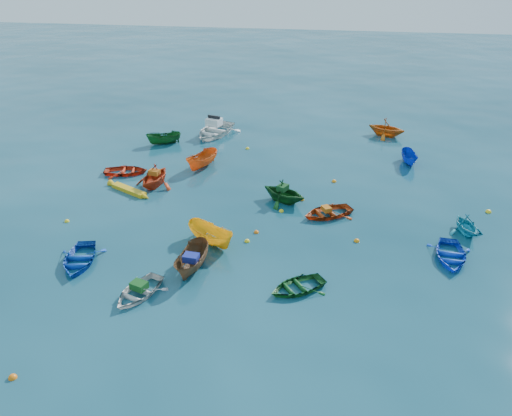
% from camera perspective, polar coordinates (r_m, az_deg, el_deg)
% --- Properties ---
extents(ground, '(160.00, 160.00, 0.00)m').
position_cam_1_polar(ground, '(26.03, -1.82, -5.86)').
color(ground, '#093443').
rests_on(ground, ground).
extents(dinghy_blue_sw, '(3.00, 3.70, 0.68)m').
position_cam_1_polar(dinghy_blue_sw, '(27.28, -19.50, -5.93)').
color(dinghy_blue_sw, '#0D40AC').
rests_on(dinghy_blue_sw, ground).
extents(dinghy_white_near, '(2.86, 3.37, 0.59)m').
position_cam_1_polar(dinghy_white_near, '(24.22, -13.26, -9.63)').
color(dinghy_white_near, silver).
rests_on(dinghy_white_near, ground).
extents(sampan_brown_mid, '(1.46, 3.32, 1.25)m').
position_cam_1_polar(sampan_brown_mid, '(25.44, -7.20, -7.00)').
color(sampan_brown_mid, brown).
rests_on(sampan_brown_mid, ground).
extents(dinghy_blue_se, '(2.50, 3.33, 0.66)m').
position_cam_1_polar(dinghy_blue_se, '(27.95, 21.27, -5.41)').
color(dinghy_blue_se, blue).
rests_on(dinghy_blue_se, ground).
extents(dinghy_orange_w, '(3.13, 3.47, 1.61)m').
position_cam_1_polar(dinghy_orange_w, '(34.50, -11.44, 2.52)').
color(dinghy_orange_w, '#BB3111').
rests_on(dinghy_orange_w, ground).
extents(sampan_yellow_mid, '(3.36, 2.75, 1.24)m').
position_cam_1_polar(sampan_yellow_mid, '(27.42, -5.13, -4.06)').
color(sampan_yellow_mid, yellow).
rests_on(sampan_yellow_mid, ground).
extents(dinghy_green_e, '(3.45, 3.28, 0.58)m').
position_cam_1_polar(dinghy_green_e, '(24.00, 4.70, -9.27)').
color(dinghy_green_e, '#124F1D').
rests_on(dinghy_green_e, ground).
extents(dinghy_cyan_se, '(2.50, 2.72, 1.19)m').
position_cam_1_polar(dinghy_cyan_se, '(30.71, 22.76, -2.59)').
color(dinghy_cyan_se, teal).
rests_on(dinghy_cyan_se, ground).
extents(dinghy_red_nw, '(3.41, 2.73, 0.63)m').
position_cam_1_polar(dinghy_red_nw, '(36.84, -14.62, 3.83)').
color(dinghy_red_nw, red).
rests_on(dinghy_red_nw, ground).
extents(sampan_orange_n, '(2.38, 3.52, 1.28)m').
position_cam_1_polar(sampan_orange_n, '(36.89, -6.10, 4.64)').
color(sampan_orange_n, '#DC5814').
rests_on(sampan_orange_n, ground).
extents(dinghy_green_n, '(3.77, 3.58, 1.55)m').
position_cam_1_polar(dinghy_green_n, '(31.75, 3.17, 0.75)').
color(dinghy_green_n, '#104717').
rests_on(dinghy_green_n, ground).
extents(dinghy_red_ne, '(3.84, 3.56, 0.65)m').
position_cam_1_polar(dinghy_red_ne, '(30.39, 8.15, -0.83)').
color(dinghy_red_ne, '#A7360D').
rests_on(dinghy_red_ne, ground).
extents(sampan_blue_far, '(1.24, 2.75, 1.03)m').
position_cam_1_polar(sampan_blue_far, '(39.10, 17.04, 4.91)').
color(sampan_blue_far, '#0D2EA9').
rests_on(sampan_blue_far, ground).
extents(dinghy_orange_far, '(3.88, 3.64, 1.63)m').
position_cam_1_polar(dinghy_orange_far, '(44.42, 14.58, 7.98)').
color(dinghy_orange_far, '#C55D12').
rests_on(dinghy_orange_far, ground).
extents(sampan_green_far, '(3.00, 2.23, 1.09)m').
position_cam_1_polar(sampan_green_far, '(41.89, -10.43, 7.22)').
color(sampan_green_far, '#11491B').
rests_on(sampan_green_far, ground).
extents(kayak_yellow, '(3.42, 2.10, 0.35)m').
position_cam_1_polar(kayak_yellow, '(34.02, -14.30, 1.81)').
color(kayak_yellow, gold).
rests_on(kayak_yellow, ground).
extents(motorboat_white, '(4.67, 5.58, 1.60)m').
position_cam_1_polar(motorboat_white, '(43.47, -4.75, 8.35)').
color(motorboat_white, white).
rests_on(motorboat_white, ground).
extents(tarp_green_a, '(0.86, 0.75, 0.35)m').
position_cam_1_polar(tarp_green_a, '(24.00, -13.23, -8.61)').
color(tarp_green_a, '#134E19').
rests_on(tarp_green_a, dinghy_white_near).
extents(tarp_blue_a, '(0.78, 0.61, 0.36)m').
position_cam_1_polar(tarp_blue_a, '(24.87, -7.43, -5.67)').
color(tarp_blue_a, navy).
rests_on(tarp_blue_a, sampan_brown_mid).
extents(tarp_orange_a, '(0.76, 0.63, 0.33)m').
position_cam_1_polar(tarp_orange_a, '(34.14, -11.55, 4.03)').
color(tarp_orange_a, '#B85812').
rests_on(tarp_orange_a, dinghy_orange_w).
extents(tarp_green_b, '(0.80, 0.88, 0.35)m').
position_cam_1_polar(tarp_green_b, '(31.38, 3.06, 2.34)').
color(tarp_green_b, '#0F3F17').
rests_on(tarp_green_b, dinghy_green_n).
extents(tarp_orange_b, '(0.69, 0.73, 0.28)m').
position_cam_1_polar(tarp_orange_b, '(30.12, 8.04, -0.09)').
color(tarp_orange_b, '#BD6213').
rests_on(tarp_orange_b, dinghy_red_ne).
extents(buoy_or_a, '(0.33, 0.33, 0.33)m').
position_cam_1_polar(buoy_or_a, '(21.86, -26.03, -17.06)').
color(buoy_or_a, orange).
rests_on(buoy_or_a, ground).
extents(buoy_ye_a, '(0.30, 0.30, 0.30)m').
position_cam_1_polar(buoy_ye_a, '(27.49, -1.02, -3.85)').
color(buoy_ye_a, yellow).
rests_on(buoy_ye_a, ground).
extents(buoy_or_b, '(0.32, 0.32, 0.32)m').
position_cam_1_polar(buoy_or_b, '(28.06, 11.42, -3.75)').
color(buoy_or_b, orange).
rests_on(buoy_or_b, ground).
extents(buoy_ye_b, '(0.29, 0.29, 0.29)m').
position_cam_1_polar(buoy_ye_b, '(31.46, -20.80, -1.46)').
color(buoy_ye_b, yellow).
rests_on(buoy_ye_b, ground).
extents(buoy_or_c, '(0.29, 0.29, 0.29)m').
position_cam_1_polar(buoy_or_c, '(28.31, 0.04, -2.82)').
color(buoy_or_c, orange).
rests_on(buoy_or_c, ground).
extents(buoy_ye_c, '(0.29, 0.29, 0.29)m').
position_cam_1_polar(buoy_ye_c, '(30.56, 2.91, -0.39)').
color(buoy_ye_c, yellow).
rests_on(buoy_ye_c, ground).
extents(buoy_or_d, '(0.34, 0.34, 0.34)m').
position_cam_1_polar(buoy_or_d, '(32.03, 5.24, 0.92)').
color(buoy_or_d, orange).
rests_on(buoy_or_d, ground).
extents(buoy_ye_d, '(0.31, 0.31, 0.31)m').
position_cam_1_polar(buoy_ye_d, '(40.15, -0.98, 6.77)').
color(buoy_ye_d, yellow).
rests_on(buoy_ye_d, ground).
extents(buoy_or_e, '(0.32, 0.32, 0.32)m').
position_cam_1_polar(buoy_or_e, '(34.80, 8.91, 2.98)').
color(buoy_or_e, orange).
rests_on(buoy_or_e, ground).
extents(buoy_ye_e, '(0.35, 0.35, 0.35)m').
position_cam_1_polar(buoy_ye_e, '(33.57, 25.01, -0.44)').
color(buoy_ye_e, yellow).
rests_on(buoy_ye_e, ground).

